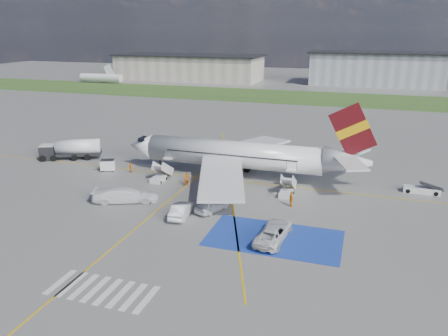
{
  "coord_description": "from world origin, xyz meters",
  "views": [
    {
      "loc": [
        17.87,
        -45.02,
        21.07
      ],
      "look_at": [
        0.87,
        6.92,
        3.5
      ],
      "focal_mm": 35.0,
      "sensor_mm": 36.0,
      "label": 1
    }
  ],
  "objects_px": {
    "van_white_b": "(125,193)",
    "airliner": "(243,155)",
    "fuel_tanker": "(71,151)",
    "car_silver_a": "(212,205)",
    "gpu_cart": "(108,166)",
    "car_silver_b": "(181,210)",
    "van_white_a": "(274,230)",
    "belt_loader": "(422,190)"
  },
  "relations": [
    {
      "from": "fuel_tanker",
      "to": "van_white_a",
      "type": "distance_m",
      "value": 42.66
    },
    {
      "from": "gpu_cart",
      "to": "van_white_b",
      "type": "xyz_separation_m",
      "value": [
        9.1,
        -10.35,
        0.41
      ]
    },
    {
      "from": "van_white_a",
      "to": "van_white_b",
      "type": "relative_size",
      "value": 0.91
    },
    {
      "from": "car_silver_a",
      "to": "van_white_b",
      "type": "xyz_separation_m",
      "value": [
        -11.44,
        -0.63,
        0.38
      ]
    },
    {
      "from": "van_white_a",
      "to": "van_white_b",
      "type": "height_order",
      "value": "van_white_b"
    },
    {
      "from": "airliner",
      "to": "car_silver_a",
      "type": "xyz_separation_m",
      "value": [
        -0.12,
        -13.31,
        -2.56
      ]
    },
    {
      "from": "fuel_tanker",
      "to": "gpu_cart",
      "type": "height_order",
      "value": "fuel_tanker"
    },
    {
      "from": "fuel_tanker",
      "to": "van_white_a",
      "type": "relative_size",
      "value": 1.76
    },
    {
      "from": "gpu_cart",
      "to": "car_silver_b",
      "type": "xyz_separation_m",
      "value": [
        17.69,
        -12.37,
        0.02
      ]
    },
    {
      "from": "van_white_b",
      "to": "car_silver_b",
      "type": "bearing_deg",
      "value": -125.05
    },
    {
      "from": "car_silver_a",
      "to": "van_white_a",
      "type": "relative_size",
      "value": 0.87
    },
    {
      "from": "gpu_cart",
      "to": "car_silver_a",
      "type": "bearing_deg",
      "value": -49.07
    },
    {
      "from": "van_white_b",
      "to": "airliner",
      "type": "bearing_deg",
      "value": -61.41
    },
    {
      "from": "airliner",
      "to": "gpu_cart",
      "type": "height_order",
      "value": "airliner"
    },
    {
      "from": "airliner",
      "to": "van_white_b",
      "type": "distance_m",
      "value": 18.24
    },
    {
      "from": "car_silver_b",
      "to": "van_white_a",
      "type": "height_order",
      "value": "van_white_a"
    },
    {
      "from": "belt_loader",
      "to": "car_silver_a",
      "type": "xyz_separation_m",
      "value": [
        -24.67,
        -14.53,
        0.46
      ]
    },
    {
      "from": "fuel_tanker",
      "to": "van_white_b",
      "type": "distance_m",
      "value": 23.23
    },
    {
      "from": "gpu_cart",
      "to": "car_silver_b",
      "type": "bearing_deg",
      "value": -58.74
    },
    {
      "from": "fuel_tanker",
      "to": "gpu_cart",
      "type": "xyz_separation_m",
      "value": [
        9.39,
        -3.72,
        -0.59
      ]
    },
    {
      "from": "car_silver_b",
      "to": "gpu_cart",
      "type": "bearing_deg",
      "value": -41.1
    },
    {
      "from": "belt_loader",
      "to": "gpu_cart",
      "type": "bearing_deg",
      "value": -174.42
    },
    {
      "from": "car_silver_a",
      "to": "airliner",
      "type": "bearing_deg",
      "value": -69.7
    },
    {
      "from": "airliner",
      "to": "gpu_cart",
      "type": "relative_size",
      "value": 14.78
    },
    {
      "from": "gpu_cart",
      "to": "van_white_a",
      "type": "height_order",
      "value": "van_white_a"
    },
    {
      "from": "gpu_cart",
      "to": "fuel_tanker",
      "type": "bearing_deg",
      "value": 134.64
    },
    {
      "from": "fuel_tanker",
      "to": "car_silver_b",
      "type": "xyz_separation_m",
      "value": [
        27.07,
        -16.09,
        -0.57
      ]
    },
    {
      "from": "belt_loader",
      "to": "car_silver_b",
      "type": "height_order",
      "value": "car_silver_b"
    },
    {
      "from": "fuel_tanker",
      "to": "car_silver_b",
      "type": "relative_size",
      "value": 1.98
    },
    {
      "from": "fuel_tanker",
      "to": "car_silver_b",
      "type": "height_order",
      "value": "fuel_tanker"
    },
    {
      "from": "car_silver_b",
      "to": "van_white_b",
      "type": "relative_size",
      "value": 0.81
    },
    {
      "from": "car_silver_b",
      "to": "van_white_b",
      "type": "height_order",
      "value": "van_white_b"
    },
    {
      "from": "car_silver_b",
      "to": "van_white_a",
      "type": "relative_size",
      "value": 0.89
    },
    {
      "from": "gpu_cart",
      "to": "van_white_a",
      "type": "bearing_deg",
      "value": -50.38
    },
    {
      "from": "belt_loader",
      "to": "car_silver_b",
      "type": "distance_m",
      "value": 32.45
    },
    {
      "from": "fuel_tanker",
      "to": "car_silver_a",
      "type": "distance_m",
      "value": 32.81
    },
    {
      "from": "airliner",
      "to": "fuel_tanker",
      "type": "bearing_deg",
      "value": 179.77
    },
    {
      "from": "airliner",
      "to": "van_white_b",
      "type": "xyz_separation_m",
      "value": [
        -11.55,
        -13.95,
        -2.18
      ]
    },
    {
      "from": "car_silver_a",
      "to": "car_silver_b",
      "type": "height_order",
      "value": "car_silver_a"
    },
    {
      "from": "car_silver_a",
      "to": "car_silver_b",
      "type": "xyz_separation_m",
      "value": [
        -2.86,
        -2.66,
        -0.01
      ]
    },
    {
      "from": "car_silver_b",
      "to": "van_white_b",
      "type": "xyz_separation_m",
      "value": [
        -8.58,
        2.03,
        0.39
      ]
    },
    {
      "from": "airliner",
      "to": "van_white_a",
      "type": "relative_size",
      "value": 6.55
    }
  ]
}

